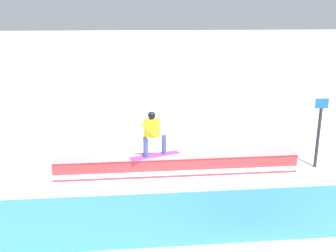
% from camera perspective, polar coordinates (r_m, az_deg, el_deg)
% --- Properties ---
extents(ground_plane, '(120.00, 120.00, 0.00)m').
position_cam_1_polar(ground_plane, '(12.30, 1.24, -6.65)').
color(ground_plane, white).
extents(grind_box, '(7.17, 0.87, 0.61)m').
position_cam_1_polar(grind_box, '(12.19, 1.25, -5.47)').
color(grind_box, red).
rests_on(grind_box, ground_plane).
extents(snowboarder, '(1.50, 0.80, 1.34)m').
position_cam_1_polar(snowboarder, '(11.74, -2.15, -0.89)').
color(snowboarder, '#B32D91').
rests_on(snowboarder, grind_box).
extents(safety_fence, '(11.56, 0.57, 1.23)m').
position_cam_1_polar(safety_fence, '(8.72, 3.21, -12.76)').
color(safety_fence, '#3986ED').
rests_on(safety_fence, ground_plane).
extents(trail_marker, '(0.40, 0.10, 2.17)m').
position_cam_1_polar(trail_marker, '(13.19, 20.15, -0.69)').
color(trail_marker, '#262628').
rests_on(trail_marker, ground_plane).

